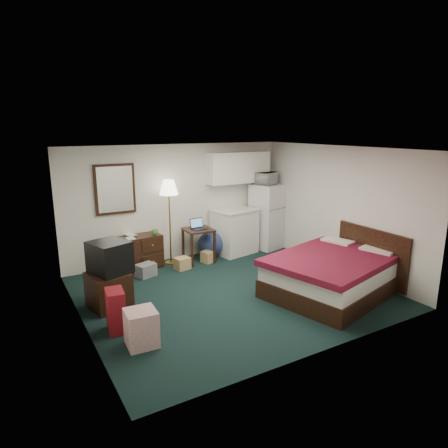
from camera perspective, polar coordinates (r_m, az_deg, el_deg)
floor at (r=7.19m, az=0.95°, el=-9.67°), size 5.00×4.50×0.01m
ceiling at (r=6.60m, az=1.04°, el=10.66°), size 5.00×4.50×0.01m
walls at (r=6.79m, az=0.99°, el=0.06°), size 5.01×4.51×2.50m
mirror at (r=8.22m, az=-15.31°, el=4.83°), size 0.80×0.06×1.00m
upper_cabinets at (r=9.17m, az=2.11°, el=8.07°), size 1.50×0.35×0.70m
headboard at (r=7.86m, az=20.29°, el=-4.18°), size 0.06×1.56×1.00m
dresser at (r=8.37m, az=-12.38°, el=-4.04°), size 1.06×0.58×0.69m
floor_lamp at (r=8.45m, az=-7.74°, el=0.22°), size 0.42×0.42×1.79m
desk at (r=8.64m, az=-3.65°, el=-3.04°), size 0.61×0.61×0.73m
exercise_ball at (r=8.97m, az=-1.90°, el=-2.88°), size 0.65×0.65×0.58m
kitchen_counter at (r=9.18m, az=1.51°, el=-1.14°), size 1.03×0.86×1.00m
fridge at (r=9.57m, az=6.12°, el=1.10°), size 0.78×0.78×1.54m
bed at (r=7.23m, az=15.11°, el=-7.11°), size 2.46×2.12×0.68m
tv_stand at (r=6.78m, az=-16.14°, el=-9.07°), size 0.68×0.72×0.58m
suitcase at (r=6.00m, az=-15.19°, el=-11.87°), size 0.29×0.41×0.62m
retail_box at (r=5.59m, az=-11.73°, el=-14.34°), size 0.42×0.42×0.50m
file_bin at (r=7.99m, az=-11.11°, el=-6.49°), size 0.43×0.38×0.25m
cardboard_box_a at (r=8.28m, az=-5.99°, el=-5.61°), size 0.33×0.30×0.24m
cardboard_box_b at (r=8.64m, az=-2.38°, el=-4.71°), size 0.27×0.29×0.24m
laptop at (r=8.47m, az=-3.55°, el=-0.05°), size 0.34×0.29×0.22m
crt_tv at (r=6.64m, az=-16.04°, el=-4.57°), size 0.72×0.74×0.51m
microwave at (r=9.33m, az=6.11°, el=6.68°), size 0.59×0.49×0.35m
book_a at (r=8.08m, az=-13.80°, el=-1.40°), size 0.16×0.02×0.22m
book_b at (r=8.29m, az=-13.81°, el=-0.89°), size 0.18×0.08×0.25m
mug at (r=8.30m, az=-9.84°, el=-1.07°), size 0.17×0.15×0.14m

